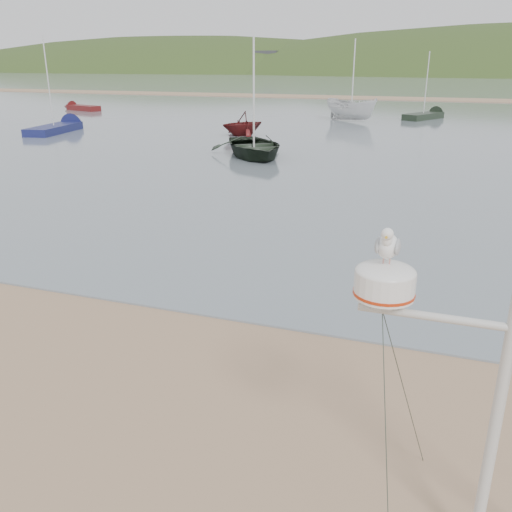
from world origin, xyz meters
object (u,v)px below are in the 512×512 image
(boat_dark, at_px, (254,104))
(sailboat_dark_mid, at_px, (432,115))
(boat_red, at_px, (242,112))
(mast_rig, at_px, (484,449))
(boat_white, at_px, (353,89))
(dinghy_red_far, at_px, (76,107))
(sailboat_blue_near, at_px, (67,126))

(boat_dark, relative_size, sailboat_dark_mid, 0.91)
(boat_dark, xyz_separation_m, boat_red, (-3.55, 7.72, -1.17))
(mast_rig, relative_size, boat_red, 1.81)
(boat_white, bearing_deg, boat_dark, -155.48)
(dinghy_red_far, bearing_deg, sailboat_blue_near, -55.45)
(sailboat_dark_mid, bearing_deg, boat_white, -140.34)
(boat_dark, bearing_deg, sailboat_blue_near, 123.84)
(mast_rig, height_order, sailboat_blue_near, sailboat_blue_near)
(boat_red, relative_size, sailboat_dark_mid, 0.51)
(sailboat_dark_mid, bearing_deg, sailboat_blue_near, -144.54)
(boat_dark, xyz_separation_m, sailboat_blue_near, (-16.62, 6.56, -2.40))
(boat_white, distance_m, sailboat_blue_near, 22.18)
(boat_white, distance_m, sailboat_dark_mid, 8.25)
(mast_rig, height_order, dinghy_red_far, mast_rig)
(boat_white, height_order, dinghy_red_far, boat_white)
(boat_dark, distance_m, boat_white, 18.96)
(boat_red, relative_size, sailboat_blue_near, 0.42)
(boat_white, bearing_deg, boat_red, -175.51)
(sailboat_dark_mid, bearing_deg, mast_rig, -87.17)
(boat_red, xyz_separation_m, boat_white, (5.23, 11.16, 1.00))
(boat_red, distance_m, sailboat_dark_mid, 19.84)
(sailboat_dark_mid, bearing_deg, boat_dark, -108.03)
(boat_red, bearing_deg, mast_rig, -28.10)
(boat_dark, bearing_deg, boat_white, 50.28)
(boat_dark, distance_m, sailboat_dark_mid, 25.30)
(sailboat_blue_near, bearing_deg, boat_red, 5.09)
(sailboat_blue_near, distance_m, dinghy_red_far, 16.99)
(mast_rig, height_order, boat_white, mast_rig)
(mast_rig, relative_size, sailboat_dark_mid, 0.92)
(boat_white, xyz_separation_m, dinghy_red_far, (-27.94, 1.67, -2.24))
(boat_dark, xyz_separation_m, sailboat_dark_mid, (7.80, 23.95, -2.40))
(boat_red, bearing_deg, sailboat_blue_near, -137.77)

